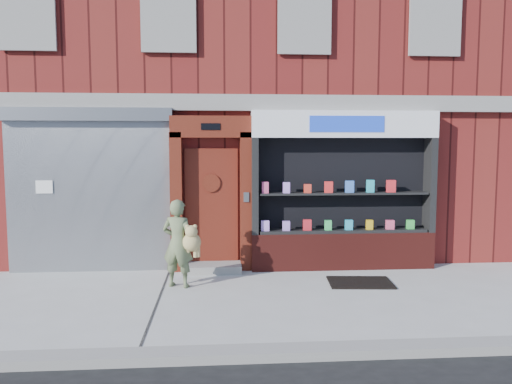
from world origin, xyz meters
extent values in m
plane|color=#9E9E99|center=(0.00, 0.00, 0.00)|extent=(80.00, 80.00, 0.00)
cube|color=gray|center=(0.00, -2.15, 0.06)|extent=(60.00, 0.30, 0.12)
cube|color=maroon|center=(0.00, 6.00, 4.00)|extent=(12.00, 8.00, 8.00)
cube|color=gray|center=(0.00, 1.92, 3.15)|extent=(12.00, 0.16, 0.30)
cube|color=black|center=(-4.00, 1.97, 4.80)|extent=(0.90, 0.06, 1.40)
cube|color=gray|center=(-4.00, 1.93, 4.80)|extent=(1.00, 0.06, 1.50)
cube|color=black|center=(-1.50, 1.97, 4.80)|extent=(0.90, 0.06, 1.40)
cube|color=gray|center=(-1.50, 1.93, 4.80)|extent=(1.00, 0.06, 1.50)
cube|color=black|center=(1.00, 1.97, 4.80)|extent=(0.90, 0.06, 1.40)
cube|color=gray|center=(1.00, 1.93, 4.80)|extent=(1.00, 0.06, 1.50)
cube|color=black|center=(3.50, 1.97, 4.80)|extent=(0.90, 0.06, 1.40)
cube|color=gray|center=(3.50, 1.93, 4.80)|extent=(1.00, 0.06, 1.50)
cube|color=gray|center=(-3.00, 1.94, 1.40)|extent=(3.00, 0.10, 2.80)
cube|color=slate|center=(-3.00, 1.88, 2.92)|extent=(3.10, 0.30, 0.24)
cube|color=white|center=(-3.80, 1.88, 1.60)|extent=(0.30, 0.01, 0.24)
cube|color=#4B160C|center=(-1.40, 1.86, 1.30)|extent=(0.22, 0.28, 2.60)
cube|color=#4B160C|center=(-0.10, 1.86, 1.30)|extent=(0.22, 0.28, 2.60)
cube|color=#4B160C|center=(-0.75, 1.86, 2.70)|extent=(1.50, 0.28, 0.40)
cube|color=black|center=(-0.75, 1.71, 2.70)|extent=(0.35, 0.01, 0.12)
cube|color=#55190F|center=(-0.75, 1.97, 1.20)|extent=(1.00, 0.06, 2.20)
cylinder|color=black|center=(-0.75, 1.93, 1.65)|extent=(0.28, 0.02, 0.28)
cylinder|color=#4B160C|center=(-0.75, 1.92, 1.65)|extent=(0.34, 0.02, 0.34)
cube|color=gray|center=(-0.75, 1.70, 0.07)|extent=(1.10, 0.55, 0.15)
cube|color=slate|center=(-0.10, 1.71, 1.40)|extent=(0.10, 0.02, 0.18)
cube|color=#551814|center=(1.75, 1.80, 0.35)|extent=(3.50, 0.40, 0.70)
cube|color=black|center=(0.06, 1.80, 1.60)|extent=(0.12, 0.40, 1.80)
cube|color=black|center=(3.44, 1.80, 1.60)|extent=(0.12, 0.40, 1.80)
cube|color=black|center=(1.75, 1.99, 1.60)|extent=(3.30, 0.03, 1.80)
cube|color=black|center=(1.75, 1.80, 0.73)|extent=(3.20, 0.36, 0.06)
cube|color=black|center=(1.75, 1.80, 1.45)|extent=(3.20, 0.36, 0.04)
cube|color=white|center=(1.75, 1.80, 2.75)|extent=(3.50, 0.40, 0.50)
cube|color=blue|center=(1.75, 1.59, 2.75)|extent=(1.40, 0.01, 0.30)
cube|color=#BE83ED|center=(0.25, 1.72, 0.86)|extent=(0.15, 0.09, 0.20)
cube|color=#A878D9|center=(0.65, 1.72, 0.85)|extent=(0.13, 0.09, 0.18)
cube|color=red|center=(1.05, 1.72, 0.86)|extent=(0.15, 0.09, 0.20)
cube|color=#36C05C|center=(1.45, 1.72, 0.85)|extent=(0.12, 0.09, 0.19)
cube|color=#27A4C7|center=(1.85, 1.72, 0.85)|extent=(0.14, 0.09, 0.19)
cube|color=gold|center=(2.25, 1.72, 0.85)|extent=(0.12, 0.09, 0.18)
cube|color=#DF4A71|center=(2.65, 1.72, 0.85)|extent=(0.15, 0.09, 0.18)
cube|color=green|center=(3.05, 1.72, 0.85)|extent=(0.14, 0.09, 0.18)
cube|color=#D24678|center=(0.25, 1.72, 1.58)|extent=(0.13, 0.09, 0.21)
cube|color=#BF88F4|center=(0.65, 1.72, 1.57)|extent=(0.12, 0.09, 0.20)
cube|color=red|center=(1.05, 1.72, 1.55)|extent=(0.13, 0.09, 0.16)
cube|color=red|center=(1.45, 1.72, 1.58)|extent=(0.15, 0.09, 0.21)
cube|color=#3D6FD0|center=(1.85, 1.72, 1.58)|extent=(0.15, 0.09, 0.22)
cube|color=#25A9BB|center=(2.25, 1.72, 1.59)|extent=(0.13, 0.09, 0.24)
cube|color=red|center=(2.65, 1.72, 1.59)|extent=(0.16, 0.09, 0.23)
imported|color=#5A6844|center=(-1.30, 0.77, 0.74)|extent=(0.62, 0.51, 1.48)
sphere|color=tan|center=(-1.07, 0.73, 0.76)|extent=(0.31, 0.31, 0.31)
sphere|color=tan|center=(-1.07, 0.68, 0.95)|extent=(0.21, 0.21, 0.21)
sphere|color=tan|center=(-1.13, 0.68, 1.03)|extent=(0.07, 0.07, 0.07)
sphere|color=tan|center=(-1.00, 0.68, 1.03)|extent=(0.07, 0.07, 0.07)
cylinder|color=tan|center=(-1.17, 0.73, 0.60)|extent=(0.07, 0.07, 0.19)
cylinder|color=tan|center=(-0.96, 0.73, 0.60)|extent=(0.07, 0.07, 0.19)
cylinder|color=tan|center=(-1.13, 0.71, 0.60)|extent=(0.07, 0.07, 0.19)
cylinder|color=tan|center=(-1.00, 0.71, 0.60)|extent=(0.07, 0.07, 0.19)
cube|color=black|center=(1.80, 0.74, 0.01)|extent=(1.14, 0.84, 0.03)
camera|label=1|loc=(-0.61, -7.48, 2.39)|focal=35.00mm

